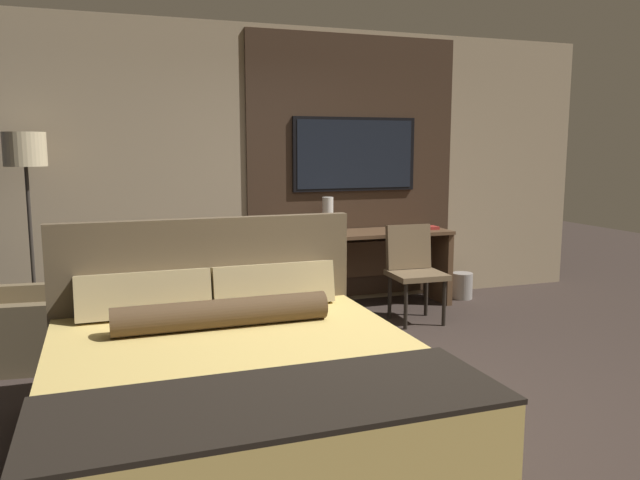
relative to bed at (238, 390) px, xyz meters
name	(u,v)px	position (x,y,z in m)	size (l,w,h in m)	color
ground_plane	(378,402)	(0.98, 0.31, -0.33)	(16.00, 16.00, 0.00)	#332823
wall_back_tv_panel	(282,169)	(1.09, 2.91, 1.07)	(7.20, 0.09, 2.80)	tan
bed	(238,390)	(0.00, 0.00, 0.00)	(1.99, 2.13, 1.16)	#33281E
desk	(363,256)	(1.85, 2.60, 0.19)	(1.76, 0.56, 0.78)	brown
tv	(355,154)	(1.85, 2.83, 1.22)	(1.34, 0.04, 0.75)	black
desk_chair	(413,264)	(2.09, 1.98, 0.20)	(0.50, 0.50, 0.90)	brown
armchair_by_window	(8,330)	(-1.36, 1.96, -0.08)	(0.89, 0.90, 0.75)	brown
floor_lamp	(26,166)	(-1.22, 2.54, 1.13)	(0.34, 0.34, 1.75)	#282623
vase_tall	(328,215)	(1.48, 2.65, 0.62)	(0.11, 0.11, 0.35)	silver
book	(427,228)	(2.53, 2.52, 0.46)	(0.23, 0.16, 0.03)	maroon
waste_bin	(462,286)	(2.99, 2.55, -0.19)	(0.22, 0.22, 0.28)	gray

